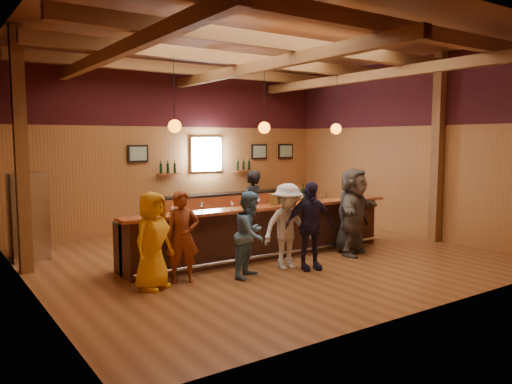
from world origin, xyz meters
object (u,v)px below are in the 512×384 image
customer_orange (153,241)px  customer_navy (310,226)px  customer_brown (354,212)px  ice_bucket (274,199)px  stainless_fridge (28,216)px  bottle_a (294,196)px  back_bar_cabinet (223,210)px  customer_dark (351,211)px  customer_denim (251,234)px  customer_white (287,226)px  bar_counter (261,231)px  customer_redvest (182,237)px  bartender (252,209)px

customer_orange → customer_navy: (2.94, -0.49, 0.03)m
customer_brown → ice_bucket: 1.76m
stainless_fridge → bottle_a: 5.54m
back_bar_cabinet → customer_dark: (0.67, -4.39, 0.43)m
stainless_fridge → customer_brown: customer_brown is taller
customer_denim → customer_brown: (2.77, 0.18, 0.16)m
customer_white → customer_navy: size_ratio=0.97×
bar_counter → customer_navy: (0.13, -1.44, 0.32)m
back_bar_cabinet → customer_navy: bearing=-101.9°
customer_orange → customer_denim: size_ratio=1.05×
customer_denim → customer_redvest: bearing=129.8°
customer_brown → ice_bucket: (-1.56, 0.76, 0.29)m
customer_orange → stainless_fridge: bearing=84.9°
stainless_fridge → bartender: (4.44, -1.63, -0.02)m
customer_orange → customer_brown: customer_brown is taller
back_bar_cabinet → bottle_a: (-0.43, -3.74, 0.76)m
bartender → bottle_a: bartender is taller
customer_navy → customer_dark: bearing=36.5°
bar_counter → bartender: (0.32, 0.82, 0.36)m
customer_navy → customer_denim: bearing=-173.1°
customer_dark → customer_navy: bearing=-165.0°
stainless_fridge → bartender: stainless_fridge is taller
customer_brown → customer_white: bearing=156.5°
back_bar_cabinet → customer_dark: bearing=-81.4°
bar_counter → bottle_a: bottle_a is taller
stainless_fridge → ice_bucket: bearing=-32.9°
customer_dark → customer_orange: bearing=176.7°
bar_counter → back_bar_cabinet: 3.76m
customer_navy → customer_dark: (1.72, 0.63, 0.07)m
bartender → ice_bucket: bartender is taller
customer_white → customer_navy: bearing=-37.8°
customer_navy → bottle_a: bearing=80.3°
stainless_fridge → customer_denim: (3.04, -3.69, -0.13)m
customer_denim → customer_dark: bearing=-24.1°
customer_white → customer_denim: bearing=-172.0°
customer_white → customer_brown: (1.88, 0.10, 0.12)m
customer_denim → ice_bucket: size_ratio=6.63×
back_bar_cabinet → customer_white: customer_white is taller
customer_white → customer_brown: bearing=6.5°
customer_denim → ice_bucket: 1.60m
stainless_fridge → customer_denim: size_ratio=1.17×
back_bar_cabinet → customer_denim: customer_denim is taller
bartender → customer_brown: bearing=101.6°
customer_white → bartender: bearing=78.9°
customer_dark → customer_white: bearing=-175.2°
bartender → stainless_fridge: bearing=-44.5°
customer_dark → ice_bucket: customer_dark is taller
ice_bucket → bottle_a: (0.62, 0.12, 0.01)m
customer_redvest → bottle_a: customer_redvest is taller
customer_redvest → customer_white: bearing=10.9°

